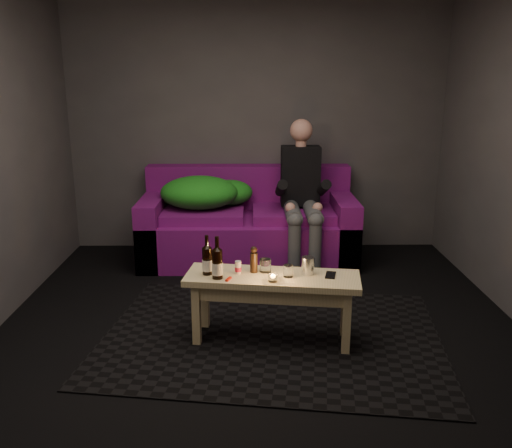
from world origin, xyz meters
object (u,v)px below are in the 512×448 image
Objects in this scene: sofa at (248,227)px; beer_bottle_b at (217,263)px; steel_cup at (308,266)px; beer_bottle_a at (207,260)px; coffee_table at (272,287)px; person at (302,192)px.

beer_bottle_b is at bearing -96.27° from sofa.
beer_bottle_b reaches higher than steel_cup.
sofa is 1.93m from beer_bottle_b.
beer_bottle_b is at bearing -46.87° from beer_bottle_a.
sofa is 1.71× the size of coffee_table.
sofa is at bearing 95.45° from coffee_table.
beer_bottle_a is 0.11m from beer_bottle_b.
sofa is 7.55× the size of beer_bottle_a.
sofa is 1.50× the size of person.
person is 1.88m from beer_bottle_b.
sofa is 7.16× the size of beer_bottle_b.
beer_bottle_a is at bearing -98.92° from sofa.
coffee_table is 0.29m from steel_cup.
sofa reaches higher than coffee_table.
beer_bottle_a is at bearing 133.13° from beer_bottle_b.
coffee_table is 4.43× the size of beer_bottle_a.
steel_cup is at bearing -93.64° from person.
person is at bearing 63.53° from beer_bottle_a.
person reaches higher than coffee_table.
coffee_table is at bearing 7.77° from beer_bottle_b.
steel_cup is at bearing 5.75° from coffee_table.
coffee_table is at bearing -84.55° from sofa.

